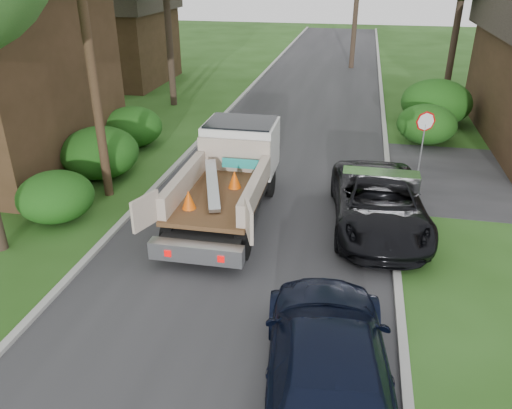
{
  "coord_description": "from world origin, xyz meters",
  "views": [
    {
      "loc": [
        2.71,
        -9.44,
        7.32
      ],
      "look_at": [
        0.18,
        2.83,
        1.2
      ],
      "focal_mm": 35.0,
      "sensor_mm": 36.0,
      "label": 1
    }
  ],
  "objects_px": {
    "black_pickup": "(379,203)",
    "stop_sign": "(424,130)",
    "utility_pole": "(88,40)",
    "flatbed_truck": "(233,166)",
    "house_left_far": "(110,34)",
    "navy_suv": "(328,362)"
  },
  "relations": [
    {
      "from": "flatbed_truck",
      "to": "house_left_far",
      "type": "bearing_deg",
      "value": 125.81
    },
    {
      "from": "black_pickup",
      "to": "navy_suv",
      "type": "bearing_deg",
      "value": -103.56
    },
    {
      "from": "stop_sign",
      "to": "navy_suv",
      "type": "height_order",
      "value": "stop_sign"
    },
    {
      "from": "utility_pole",
      "to": "house_left_far",
      "type": "xyz_separation_m",
      "value": [
        -8.02,
        17.02,
        -2.12
      ]
    },
    {
      "from": "utility_pole",
      "to": "navy_suv",
      "type": "height_order",
      "value": "utility_pole"
    },
    {
      "from": "flatbed_truck",
      "to": "navy_suv",
      "type": "distance_m",
      "value": 8.45
    },
    {
      "from": "flatbed_truck",
      "to": "navy_suv",
      "type": "height_order",
      "value": "flatbed_truck"
    },
    {
      "from": "house_left_far",
      "to": "black_pickup",
      "type": "relative_size",
      "value": 1.31
    },
    {
      "from": "utility_pole",
      "to": "black_pickup",
      "type": "bearing_deg",
      "value": -3.03
    },
    {
      "from": "black_pickup",
      "to": "navy_suv",
      "type": "height_order",
      "value": "navy_suv"
    },
    {
      "from": "house_left_far",
      "to": "navy_suv",
      "type": "height_order",
      "value": "house_left_far"
    },
    {
      "from": "stop_sign",
      "to": "navy_suv",
      "type": "distance_m",
      "value": 11.83
    },
    {
      "from": "black_pickup",
      "to": "house_left_far",
      "type": "bearing_deg",
      "value": 128.91
    },
    {
      "from": "utility_pole",
      "to": "house_left_far",
      "type": "height_order",
      "value": "utility_pole"
    },
    {
      "from": "house_left_far",
      "to": "stop_sign",
      "type": "bearing_deg",
      "value": -34.81
    },
    {
      "from": "flatbed_truck",
      "to": "black_pickup",
      "type": "height_order",
      "value": "flatbed_truck"
    },
    {
      "from": "stop_sign",
      "to": "house_left_far",
      "type": "height_order",
      "value": "house_left_far"
    },
    {
      "from": "black_pickup",
      "to": "stop_sign",
      "type": "bearing_deg",
      "value": 64.99
    },
    {
      "from": "house_left_far",
      "to": "flatbed_truck",
      "type": "relative_size",
      "value": 1.14
    },
    {
      "from": "stop_sign",
      "to": "house_left_far",
      "type": "distance_m",
      "value": 22.81
    },
    {
      "from": "utility_pole",
      "to": "navy_suv",
      "type": "xyz_separation_m",
      "value": [
        8.08,
        -7.48,
        -4.34
      ]
    },
    {
      "from": "utility_pole",
      "to": "flatbed_truck",
      "type": "xyz_separation_m",
      "value": [
        4.43,
        0.12,
        -3.81
      ]
    }
  ]
}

